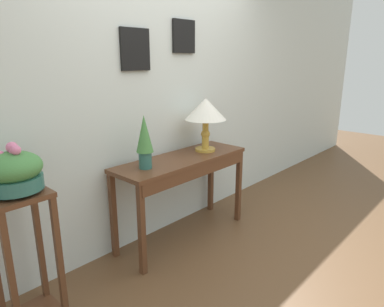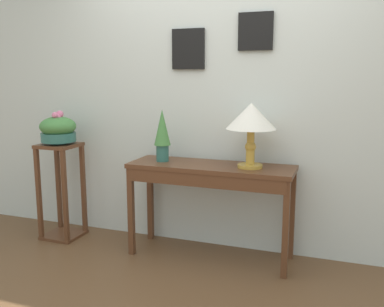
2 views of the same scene
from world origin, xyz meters
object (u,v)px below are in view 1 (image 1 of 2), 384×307
(table_lamp, at_px, (206,112))
(pedestal_stand_left, at_px, (27,259))
(console_table, at_px, (184,169))
(potted_plant_on_console, at_px, (145,139))
(planter_bowl_wide, at_px, (14,171))

(table_lamp, distance_m, pedestal_stand_left, 1.86)
(console_table, distance_m, table_lamp, 0.57)
(table_lamp, bearing_deg, potted_plant_on_console, -179.89)
(potted_plant_on_console, height_order, planter_bowl_wide, potted_plant_on_console)
(table_lamp, relative_size, planter_bowl_wide, 1.57)
(table_lamp, xyz_separation_m, planter_bowl_wide, (-1.72, -0.05, -0.15))
(console_table, height_order, planter_bowl_wide, planter_bowl_wide)
(pedestal_stand_left, bearing_deg, planter_bowl_wide, -15.81)
(table_lamp, distance_m, potted_plant_on_console, 0.74)
(table_lamp, height_order, potted_plant_on_console, table_lamp)
(pedestal_stand_left, xyz_separation_m, planter_bowl_wide, (0.00, -0.00, 0.56))
(table_lamp, xyz_separation_m, pedestal_stand_left, (-1.72, -0.05, -0.71))
(console_table, distance_m, potted_plant_on_console, 0.54)
(potted_plant_on_console, bearing_deg, console_table, -3.21)
(console_table, bearing_deg, potted_plant_on_console, 176.79)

